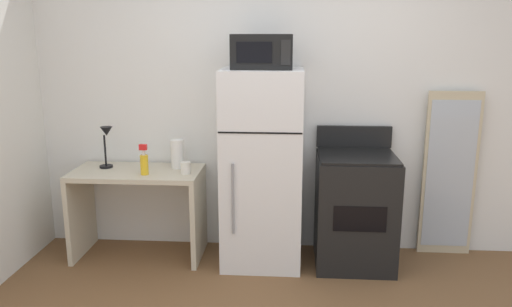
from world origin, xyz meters
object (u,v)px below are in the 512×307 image
(desk, at_px, (138,197))
(oven_range, at_px, (355,209))
(paper_towel_roll, at_px, (177,154))
(microwave, at_px, (262,52))
(refrigerator, at_px, (262,168))
(spray_bottle, at_px, (144,163))
(coffee_mug, at_px, (186,168))
(desk_lamp, at_px, (106,140))
(leaning_mirror, at_px, (449,175))

(desk, bearing_deg, oven_range, -0.77)
(paper_towel_roll, distance_m, microwave, 1.12)
(desk, height_order, refrigerator, refrigerator)
(spray_bottle, height_order, refrigerator, refrigerator)
(desk, relative_size, spray_bottle, 4.25)
(microwave, bearing_deg, coffee_mug, -178.40)
(spray_bottle, bearing_deg, desk_lamp, 153.89)
(desk, relative_size, desk_lamp, 3.00)
(spray_bottle, height_order, leaning_mirror, leaning_mirror)
(desk, xyz_separation_m, microwave, (1.04, -0.05, 1.20))
(desk, bearing_deg, coffee_mug, -8.76)
(desk, distance_m, coffee_mug, 0.52)
(paper_towel_roll, bearing_deg, refrigerator, -10.64)
(desk, xyz_separation_m, refrigerator, (1.04, -0.03, 0.28))
(desk, distance_m, desk_lamp, 0.55)
(refrigerator, relative_size, oven_range, 1.44)
(paper_towel_roll, relative_size, microwave, 0.52)
(desk_lamp, relative_size, paper_towel_roll, 1.47)
(leaning_mirror, bearing_deg, desk_lamp, -176.55)
(microwave, bearing_deg, spray_bottle, -175.59)
(spray_bottle, relative_size, oven_range, 0.23)
(refrigerator, bearing_deg, paper_towel_roll, 169.36)
(refrigerator, xyz_separation_m, oven_range, (0.75, 0.00, -0.33))
(spray_bottle, distance_m, microwave, 1.28)
(coffee_mug, relative_size, oven_range, 0.09)
(desk, height_order, leaning_mirror, leaning_mirror)
(desk_lamp, xyz_separation_m, microwave, (1.31, -0.11, 0.73))
(leaning_mirror, bearing_deg, desk, -174.92)
(desk, height_order, desk_lamp, desk_lamp)
(desk, relative_size, paper_towel_roll, 4.41)
(spray_bottle, distance_m, coffee_mug, 0.33)
(desk, height_order, coffee_mug, coffee_mug)
(leaning_mirror, bearing_deg, refrigerator, -170.58)
(desk, height_order, paper_towel_roll, paper_towel_roll)
(microwave, height_order, leaning_mirror, microwave)
(desk_lamp, xyz_separation_m, oven_range, (2.06, -0.08, -0.52))
(microwave, bearing_deg, desk_lamp, 175.31)
(refrigerator, distance_m, oven_range, 0.82)
(desk_lamp, relative_size, coffee_mug, 3.72)
(desk_lamp, bearing_deg, spray_bottle, -26.11)
(microwave, distance_m, leaning_mirror, 1.88)
(coffee_mug, height_order, microwave, microwave)
(refrigerator, xyz_separation_m, leaning_mirror, (1.56, 0.26, -0.09))
(coffee_mug, distance_m, microwave, 1.11)
(paper_towel_roll, bearing_deg, spray_bottle, -133.70)
(desk, relative_size, leaning_mirror, 0.76)
(coffee_mug, bearing_deg, spray_bottle, -170.31)
(coffee_mug, xyz_separation_m, microwave, (0.62, 0.02, 0.92))
(paper_towel_roll, relative_size, refrigerator, 0.15)
(refrigerator, bearing_deg, desk, 178.50)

